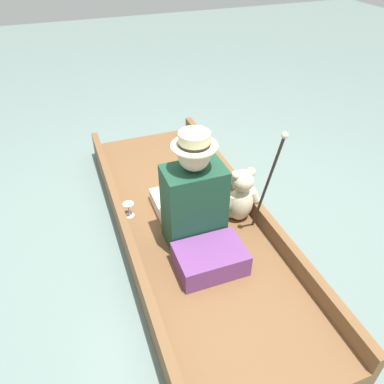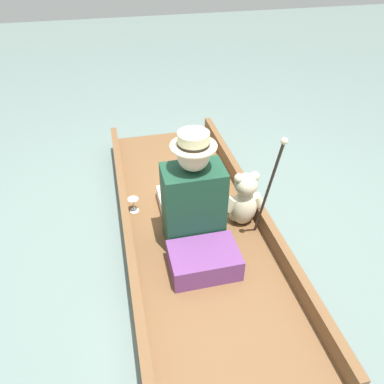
% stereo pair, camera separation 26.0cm
% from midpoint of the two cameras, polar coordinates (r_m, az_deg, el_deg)
% --- Properties ---
extents(ground_plane, '(16.00, 16.00, 0.00)m').
position_cam_midpoint_polar(ground_plane, '(3.08, 2.56, -6.61)').
color(ground_plane, slate).
extents(punt_boat, '(1.09, 2.98, 0.28)m').
position_cam_midpoint_polar(punt_boat, '(3.02, 2.61, -5.42)').
color(punt_boat, brown).
rests_on(punt_boat, ground_plane).
extents(seat_cushion, '(0.46, 0.33, 0.17)m').
position_cam_midpoint_polar(seat_cushion, '(2.57, 4.78, -10.46)').
color(seat_cushion, '#6B3875').
rests_on(seat_cushion, punt_boat).
extents(seated_person, '(0.42, 0.72, 0.89)m').
position_cam_midpoint_polar(seated_person, '(2.67, 2.69, -1.09)').
color(seated_person, white).
rests_on(seated_person, punt_boat).
extents(teddy_bear, '(0.33, 0.19, 0.47)m').
position_cam_midpoint_polar(teddy_bear, '(2.87, 10.55, -1.31)').
color(teddy_bear, beige).
rests_on(teddy_bear, punt_boat).
extents(wine_glass, '(0.09, 0.09, 0.13)m').
position_cam_midpoint_polar(wine_glass, '(3.03, -6.52, -1.63)').
color(wine_glass, silver).
rests_on(wine_glass, punt_boat).
extents(walking_cane, '(0.04, 0.26, 0.93)m').
position_cam_midpoint_polar(walking_cane, '(2.54, 14.74, 1.19)').
color(walking_cane, '#2D2823').
rests_on(walking_cane, punt_boat).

